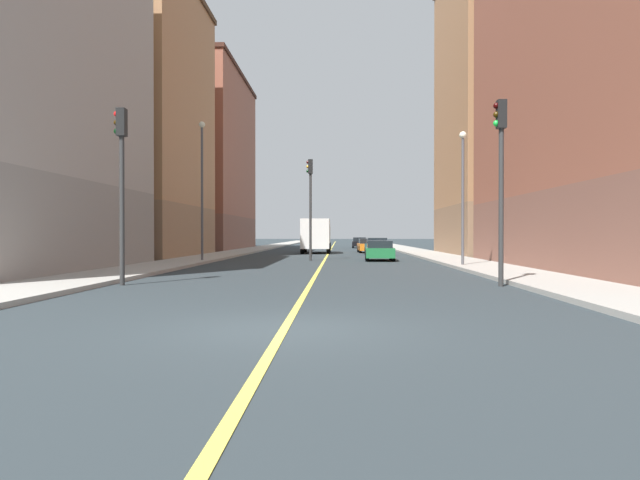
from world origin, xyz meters
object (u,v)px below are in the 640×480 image
(building_right_distant, at_px, (195,162))
(car_green, at_px, (380,251))
(traffic_light_left_near, at_px, (501,166))
(car_teal, at_px, (377,247))
(building_left_mid, at_px, (513,107))
(street_lamp_left_near, at_px, (463,183))
(car_orange, at_px, (368,246))
(building_right_midblock, at_px, (124,121))
(box_truck, at_px, (316,235))
(car_white, at_px, (321,243))
(street_lamp_right_near, at_px, (202,178))
(car_black, at_px, (359,243))
(traffic_light_median_far, at_px, (310,196))
(traffic_light_right_near, at_px, (121,170))

(building_right_distant, relative_size, car_green, 5.11)
(traffic_light_left_near, height_order, car_teal, traffic_light_left_near)
(building_left_mid, xyz_separation_m, street_lamp_left_near, (-7.56, -17.49, -7.52))
(building_left_mid, relative_size, car_green, 5.76)
(car_orange, bearing_deg, car_green, -90.15)
(building_right_midblock, height_order, box_truck, building_right_midblock)
(building_right_midblock, distance_m, street_lamp_left_near, 25.82)
(building_right_midblock, relative_size, car_white, 4.69)
(building_right_midblock, bearing_deg, car_white, 63.09)
(street_lamp_right_near, height_order, car_black, street_lamp_right_near)
(traffic_light_median_far, relative_size, street_lamp_right_near, 0.78)
(building_right_midblock, height_order, car_orange, building_right_midblock)
(car_black, bearing_deg, building_left_mid, -65.47)
(traffic_light_right_near, relative_size, car_black, 1.35)
(building_right_midblock, relative_size, traffic_light_right_near, 3.44)
(building_right_midblock, relative_size, car_orange, 4.70)
(building_right_distant, distance_m, traffic_light_median_far, 30.18)
(street_lamp_left_near, height_order, car_teal, street_lamp_left_near)
(traffic_light_right_near, height_order, car_teal, traffic_light_right_near)
(traffic_light_right_near, xyz_separation_m, traffic_light_median_far, (5.25, 18.10, 0.36))
(traffic_light_left_near, xyz_separation_m, traffic_light_right_near, (-12.23, 0.00, -0.10))
(traffic_light_left_near, relative_size, car_green, 1.46)
(street_lamp_left_near, xyz_separation_m, car_teal, (-3.20, 17.26, -3.54))
(traffic_light_median_far, relative_size, street_lamp_left_near, 0.96)
(building_right_distant, bearing_deg, traffic_light_median_far, -62.32)
(car_teal, distance_m, box_truck, 6.88)
(building_right_distant, bearing_deg, street_lamp_right_near, -75.39)
(car_orange, bearing_deg, building_right_midblock, -148.44)
(building_right_midblock, bearing_deg, car_orange, 31.56)
(street_lamp_right_near, distance_m, car_black, 39.12)
(building_right_midblock, height_order, street_lamp_right_near, building_right_midblock)
(car_teal, bearing_deg, building_right_distant, 138.40)
(car_orange, distance_m, box_truck, 5.10)
(building_right_midblock, xyz_separation_m, street_lamp_left_near, (21.78, -12.63, -5.69))
(traffic_light_right_near, distance_m, car_green, 20.86)
(building_right_distant, bearing_deg, car_green, -55.21)
(street_lamp_left_near, relative_size, car_green, 1.63)
(traffic_light_left_near, bearing_deg, traffic_light_right_near, 180.00)
(building_right_distant, height_order, traffic_light_right_near, building_right_distant)
(building_left_mid, height_order, car_green, building_left_mid)
(traffic_light_right_near, distance_m, box_truck, 32.98)
(box_truck, bearing_deg, street_lamp_right_near, -109.38)
(building_right_midblock, bearing_deg, car_green, -15.44)
(car_green, bearing_deg, car_orange, 89.85)
(building_right_midblock, xyz_separation_m, building_right_distant, (0.00, 21.13, -0.37))
(traffic_light_median_far, distance_m, street_lamp_right_near, 6.85)
(car_green, height_order, car_black, car_black)
(traffic_light_right_near, height_order, car_white, traffic_light_right_near)
(building_left_mid, xyz_separation_m, car_orange, (-11.14, 6.33, -11.11))
(box_truck, bearing_deg, building_left_mid, -15.62)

